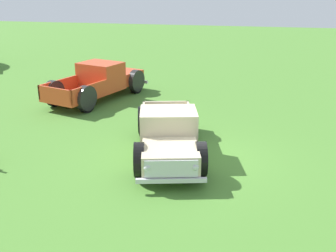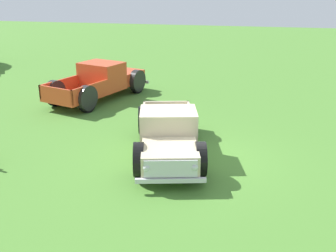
% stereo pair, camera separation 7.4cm
% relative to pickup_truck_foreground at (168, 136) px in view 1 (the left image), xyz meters
% --- Properties ---
extents(ground_plane, '(80.00, 80.00, 0.00)m').
position_rel_pickup_truck_foreground_xyz_m(ground_plane, '(0.10, -0.64, -0.71)').
color(ground_plane, '#477A2D').
extents(pickup_truck_foreground, '(5.13, 2.91, 1.49)m').
position_rel_pickup_truck_foreground_xyz_m(pickup_truck_foreground, '(0.00, 0.00, 0.00)').
color(pickup_truck_foreground, '#C6B793').
rests_on(pickup_truck_foreground, ground_plane).
extents(pickup_truck_behind_left, '(5.59, 3.41, 1.61)m').
position_rel_pickup_truck_foreground_xyz_m(pickup_truck_behind_left, '(6.01, 4.39, 0.06)').
color(pickup_truck_behind_left, '#D14723').
rests_on(pickup_truck_behind_left, ground_plane).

